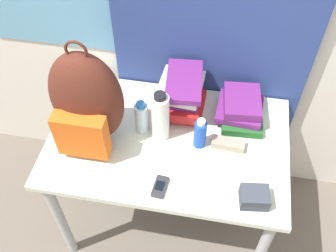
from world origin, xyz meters
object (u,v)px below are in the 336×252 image
sunglasses_case (228,144)px  camera_pouch (254,197)px  backpack (86,102)px  sports_bottle (160,117)px  sunscreen_bottle (200,134)px  cell_phone (160,187)px  book_stack_center (241,109)px  water_bottle (142,118)px  book_stack_left (183,94)px

sunglasses_case → camera_pouch: 0.30m
backpack → sunglasses_case: (0.62, 0.05, -0.22)m
sports_bottle → sunscreen_bottle: (0.18, -0.02, -0.05)m
cell_phone → backpack: bearing=148.6°
backpack → cell_phone: backpack is taller
sports_bottle → camera_pouch: bearing=-32.0°
book_stack_center → camera_pouch: (0.08, -0.46, -0.02)m
sports_bottle → sunglasses_case: size_ratio=1.78×
sunscreen_bottle → cell_phone: bearing=-117.2°
water_bottle → book_stack_left: bearing=44.8°
backpack → water_bottle: (0.21, 0.08, -0.15)m
cell_phone → camera_pouch: bearing=0.6°
sunscreen_bottle → camera_pouch: (0.26, -0.26, -0.04)m
water_bottle → sports_bottle: 0.10m
backpack → sunglasses_case: 0.66m
cell_phone → camera_pouch: camera_pouch is taller
backpack → book_stack_center: size_ratio=2.01×
book_stack_center → camera_pouch: bearing=-79.8°
backpack → book_stack_left: (0.38, 0.25, -0.13)m
book_stack_center → water_bottle: water_bottle is taller
book_stack_left → cell_phone: book_stack_left is taller
book_stack_left → cell_phone: size_ratio=2.65×
book_stack_left → water_bottle: 0.23m
book_stack_left → sunscreen_bottle: (0.11, -0.20, -0.03)m
backpack → sunglasses_case: bearing=4.9°
cell_phone → water_bottle: bearing=115.5°
backpack → book_stack_center: 0.73m
backpack → cell_phone: (0.36, -0.22, -0.23)m
sports_bottle → book_stack_left: bearing=68.3°
sunscreen_bottle → cell_phone: 0.30m
book_stack_left → water_bottle: book_stack_left is taller
sunscreen_bottle → cell_phone: sunscreen_bottle is taller
sunglasses_case → book_stack_left: bearing=141.5°
cell_phone → book_stack_left: bearing=87.2°
cell_phone → sunscreen_bottle: bearing=62.8°
backpack → book_stack_center: backpack is taller
sunglasses_case → camera_pouch: (0.13, -0.27, 0.02)m
book_stack_center → backpack: bearing=-159.4°
book_stack_left → camera_pouch: (0.37, -0.46, -0.07)m
book_stack_left → book_stack_center: book_stack_left is taller
book_stack_left → book_stack_center: (0.29, 0.00, -0.05)m
book_stack_center → cell_phone: size_ratio=2.52×
backpack → sunscreen_bottle: bearing=5.0°
water_bottle → camera_pouch: size_ratio=1.44×
sports_bottle → camera_pouch: 0.53m
book_stack_center → sunscreen_bottle: sunscreen_bottle is taller
sunscreen_bottle → camera_pouch: bearing=-44.7°
sunscreen_bottle → backpack: bearing=-175.0°
book_stack_left → water_bottle: size_ratio=1.57×
water_bottle → sunglasses_case: 0.41m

